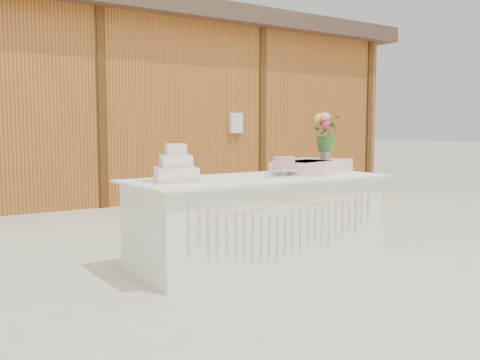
% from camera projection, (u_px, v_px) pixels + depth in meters
% --- Properties ---
extents(ground, '(80.00, 80.00, 0.00)m').
position_uv_depth(ground, '(258.00, 261.00, 4.87)').
color(ground, beige).
rests_on(ground, ground).
extents(barn, '(12.60, 4.60, 3.30)m').
position_uv_depth(barn, '(62.00, 102.00, 9.64)').
color(barn, '#AB5F24').
rests_on(barn, ground).
extents(cake_table, '(2.40, 1.00, 0.77)m').
position_uv_depth(cake_table, '(259.00, 219.00, 4.83)').
color(cake_table, white).
rests_on(cake_table, ground).
extents(wedding_cake, '(0.43, 0.43, 0.31)m').
position_uv_depth(wedding_cake, '(176.00, 169.00, 4.40)').
color(wedding_cake, white).
rests_on(wedding_cake, cake_table).
extents(pink_cake_stand, '(0.25, 0.25, 0.18)m').
position_uv_depth(pink_cake_stand, '(284.00, 166.00, 4.84)').
color(pink_cake_stand, silver).
rests_on(pink_cake_stand, cake_table).
extents(satin_runner, '(1.10, 0.94, 0.12)m').
position_uv_depth(satin_runner, '(313.00, 166.00, 5.31)').
color(satin_runner, '#FFD3CD').
rests_on(satin_runner, cake_table).
extents(flower_vase, '(0.10, 0.10, 0.14)m').
position_uv_depth(flower_vase, '(325.00, 153.00, 5.42)').
color(flower_vase, '#A4A4A8').
rests_on(flower_vase, satin_runner).
extents(bouquet, '(0.43, 0.42, 0.36)m').
position_uv_depth(bouquet, '(326.00, 128.00, 5.39)').
color(bouquet, '#376E2C').
rests_on(bouquet, flower_vase).
extents(loose_flowers, '(0.20, 0.36, 0.02)m').
position_uv_depth(loose_flowers, '(146.00, 181.00, 4.35)').
color(loose_flowers, pink).
rests_on(loose_flowers, cake_table).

